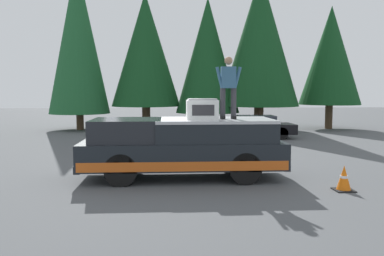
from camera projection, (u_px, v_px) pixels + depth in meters
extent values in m
plane|color=#4C4F51|center=(156.00, 175.00, 11.77)|extent=(90.00, 90.00, 0.00)
cube|color=black|center=(182.00, 153.00, 11.29)|extent=(2.00, 5.50, 0.70)
cube|color=#CC5619|center=(182.00, 160.00, 11.31)|extent=(2.01, 5.39, 0.24)
cube|color=black|center=(127.00, 130.00, 11.14)|extent=(1.84, 1.87, 0.60)
cube|color=black|center=(214.00, 131.00, 11.29)|extent=(1.92, 3.19, 0.52)
cube|color=#B7BABF|center=(214.00, 120.00, 11.26)|extent=(1.94, 3.19, 0.08)
cube|color=#232326|center=(84.00, 164.00, 11.15)|extent=(1.96, 0.16, 0.20)
cube|color=#B2B5BA|center=(278.00, 162.00, 11.48)|extent=(1.96, 0.16, 0.20)
cylinder|color=black|center=(121.00, 170.00, 10.37)|extent=(0.30, 0.84, 0.84)
cylinder|color=black|center=(127.00, 159.00, 12.06)|extent=(0.30, 0.84, 0.84)
cylinder|color=black|center=(245.00, 168.00, 10.57)|extent=(0.30, 0.84, 0.84)
cylinder|color=black|center=(234.00, 157.00, 12.26)|extent=(0.30, 0.84, 0.84)
cube|color=silver|center=(202.00, 110.00, 11.04)|extent=(0.64, 0.84, 0.52)
cube|color=#2D2D30|center=(203.00, 110.00, 10.72)|extent=(0.01, 0.59, 0.29)
cube|color=#99999E|center=(202.00, 99.00, 11.02)|extent=(0.58, 0.76, 0.04)
cylinder|color=#333338|center=(234.00, 104.00, 11.16)|extent=(0.15, 0.15, 0.84)
cube|color=black|center=(234.00, 118.00, 11.16)|extent=(0.26, 0.11, 0.08)
cylinder|color=#333338|center=(223.00, 104.00, 11.14)|extent=(0.15, 0.15, 0.84)
cube|color=black|center=(223.00, 118.00, 11.14)|extent=(0.26, 0.11, 0.08)
cube|color=#335B7A|center=(228.00, 77.00, 11.09)|extent=(0.24, 0.40, 0.58)
sphere|color=#A37A5B|center=(228.00, 61.00, 11.04)|extent=(0.22, 0.22, 0.22)
cylinder|color=#335B7A|center=(237.00, 77.00, 11.07)|extent=(0.09, 0.23, 0.58)
cylinder|color=#335B7A|center=(220.00, 77.00, 11.04)|extent=(0.09, 0.23, 0.58)
cube|color=black|center=(253.00, 129.00, 20.69)|extent=(1.64, 4.10, 0.50)
cube|color=#282D38|center=(255.00, 120.00, 20.66)|extent=(1.31, 1.89, 0.42)
cylinder|color=black|center=(231.00, 134.00, 19.91)|extent=(0.20, 0.62, 0.62)
cylinder|color=black|center=(226.00, 131.00, 21.34)|extent=(0.20, 0.62, 0.62)
cylinder|color=black|center=(282.00, 134.00, 20.07)|extent=(0.20, 0.62, 0.62)
cylinder|color=black|center=(274.00, 131.00, 21.50)|extent=(0.20, 0.62, 0.62)
cube|color=black|center=(344.00, 190.00, 9.93)|extent=(0.47, 0.47, 0.03)
cone|color=orange|center=(344.00, 178.00, 9.90)|extent=(0.36, 0.36, 0.62)
cylinder|color=white|center=(344.00, 177.00, 9.90)|extent=(0.19, 0.19, 0.06)
cylinder|color=#4C3826|center=(329.00, 117.00, 25.91)|extent=(0.46, 0.46, 1.53)
cone|color=#14421E|center=(331.00, 56.00, 25.56)|extent=(3.81, 3.81, 6.13)
cylinder|color=#4C3826|center=(259.00, 118.00, 24.96)|extent=(0.57, 0.57, 1.48)
cone|color=#14421E|center=(260.00, 40.00, 24.53)|extent=(4.77, 4.77, 7.96)
cylinder|color=#4C3826|center=(207.00, 121.00, 25.05)|extent=(0.46, 0.46, 1.07)
cone|color=#14421E|center=(208.00, 55.00, 24.68)|extent=(3.86, 3.86, 6.91)
cylinder|color=#4C3826|center=(146.00, 118.00, 25.45)|extent=(0.51, 0.51, 1.45)
cone|color=#14421E|center=(146.00, 50.00, 25.06)|extent=(4.24, 4.24, 6.92)
cylinder|color=#4C3826|center=(80.00, 122.00, 25.23)|extent=(0.44, 0.44, 1.01)
cone|color=#1E562D|center=(78.00, 38.00, 24.76)|extent=(3.69, 3.69, 9.22)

